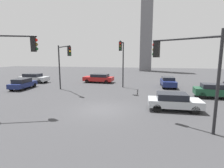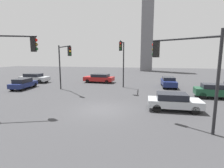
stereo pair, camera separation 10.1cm
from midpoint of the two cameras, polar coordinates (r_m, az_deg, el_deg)
The scene contains 12 objects.
ground_plane at distance 13.75m, azimuth -3.45°, elevation -8.41°, with size 104.16×104.16×0.00m, color #38383A.
traffic_light_0 at distance 10.78m, azimuth 23.08°, elevation 6.98°, with size 3.39×2.23×5.50m.
traffic_light_1 at distance 21.43m, azimuth 3.55°, elevation 9.52°, with size 0.39×3.77×5.97m.
traffic_light_2 at distance 20.93m, azimuth -15.42°, elevation 8.24°, with size 2.98×2.96×5.47m.
traffic_light_3 at distance 13.96m, azimuth -30.82°, elevation 7.64°, with size 3.44×1.38×5.68m.
car_0 at distance 24.68m, azimuth 18.27°, elevation 0.72°, with size 1.80×4.31×1.38m.
car_1 at distance 27.55m, azimuth -4.10°, elevation 1.99°, with size 4.78×2.29×1.37m.
car_2 at distance 30.13m, azimuth -24.18°, elevation 1.90°, with size 4.53×1.93×1.44m.
car_4 at distance 20.07m, azimuth 31.12°, elevation -1.89°, with size 4.04×2.00×1.43m.
car_5 at distance 24.85m, azimuth -27.12°, elevation 0.17°, with size 1.94×4.10×1.35m.
car_6 at distance 14.26m, azimuth 19.83°, elevation -5.36°, with size 3.99×1.89×1.34m.
skyline_tower at distance 52.08m, azimuth 11.75°, elevation 20.52°, with size 3.23×3.23×29.20m, color slate.
Camera 2 is at (3.56, -12.62, 4.14)m, focal length 27.68 mm.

